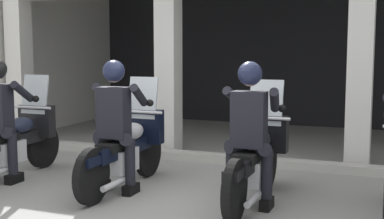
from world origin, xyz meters
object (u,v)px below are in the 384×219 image
at_px(police_officer_center_right, 250,122).
at_px(motorcycle_center_left, 127,147).
at_px(motorcycle_far_left, 15,140).
at_px(police_officer_center_left, 115,115).
at_px(motorcycle_center_right, 256,157).

bearing_deg(police_officer_center_right, motorcycle_center_left, 172.43).
height_order(motorcycle_center_left, police_officer_center_right, police_officer_center_right).
height_order(motorcycle_far_left, motorcycle_center_left, same).
distance_m(police_officer_center_left, police_officer_center_right, 1.64).
distance_m(motorcycle_far_left, police_officer_center_left, 1.70).
relative_size(police_officer_center_left, motorcycle_center_right, 0.78).
distance_m(motorcycle_far_left, motorcycle_center_right, 3.28).
bearing_deg(police_officer_center_right, motorcycle_far_left, 178.75).
height_order(motorcycle_far_left, police_officer_center_left, police_officer_center_left).
bearing_deg(motorcycle_center_left, motorcycle_center_right, 4.30).
relative_size(motorcycle_far_left, motorcycle_center_right, 1.00).
distance_m(motorcycle_far_left, police_officer_center_right, 3.31).
bearing_deg(motorcycle_center_left, motorcycle_far_left, -172.83).
distance_m(police_officer_center_left, motorcycle_center_right, 1.72).
xyz_separation_m(motorcycle_center_left, police_officer_center_right, (1.64, -0.27, 0.44)).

